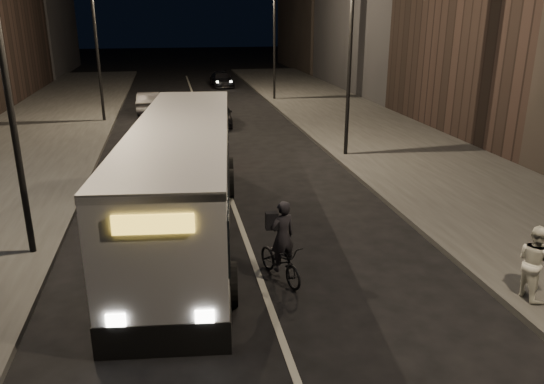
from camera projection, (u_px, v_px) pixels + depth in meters
name	position (u px, v px, depth m)	size (l,w,h in m)	color
ground	(273.00, 316.00, 11.16)	(180.00, 180.00, 0.00)	black
sidewalk_right	(389.00, 142.00, 25.68)	(7.00, 70.00, 0.16)	#32322F
sidewalk_left	(15.00, 160.00, 22.60)	(7.00, 70.00, 0.16)	#32322F
streetlight_right_mid	(345.00, 30.00, 21.55)	(1.20, 0.44, 8.12)	black
streetlight_right_far	(271.00, 23.00, 36.41)	(1.20, 0.44, 8.12)	black
streetlight_left_near	(13.00, 44.00, 12.18)	(1.20, 0.44, 8.12)	black
streetlight_left_far	(100.00, 26.00, 28.91)	(1.20, 0.44, 8.12)	black
city_bus	(184.00, 174.00, 14.87)	(3.85, 12.10, 3.21)	silver
cyclist_on_bicycle	(281.00, 254.00, 12.44)	(1.17, 1.88, 2.05)	black
pedestrian_woman	(535.00, 262.00, 11.33)	(0.81, 0.63, 1.67)	silver
car_near	(218.00, 114.00, 29.83)	(1.52, 3.79, 1.29)	black
car_mid	(149.00, 102.00, 33.67)	(1.37, 3.92, 1.29)	#38383A
car_far	(222.00, 79.00, 45.23)	(1.69, 4.16, 1.21)	black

